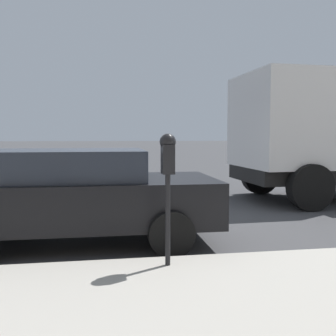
{
  "coord_description": "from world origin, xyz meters",
  "views": [
    {
      "loc": [
        -7.01,
        0.59,
        1.66
      ],
      "look_at": [
        -2.16,
        -0.21,
        1.25
      ],
      "focal_mm": 42.0,
      "sensor_mm": 36.0,
      "label": 1
    }
  ],
  "objects": [
    {
      "name": "ground_plane",
      "position": [
        0.0,
        0.0,
        0.0
      ],
      "size": [
        220.0,
        220.0,
        0.0
      ],
      "primitive_type": "plane",
      "color": "#424244"
    },
    {
      "name": "parking_meter",
      "position": [
        -2.52,
        -0.15,
        1.31
      ],
      "size": [
        0.21,
        0.19,
        1.56
      ],
      "color": "black",
      "rests_on": "sidewalk"
    },
    {
      "name": "car_black",
      "position": [
        -0.89,
        1.05,
        0.77
      ],
      "size": [
        2.11,
        4.29,
        1.44
      ],
      "rotation": [
        0.0,
        0.0,
        3.13
      ],
      "color": "black",
      "rests_on": "ground_plane"
    }
  ]
}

